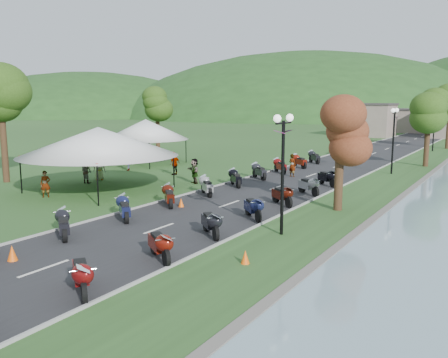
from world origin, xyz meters
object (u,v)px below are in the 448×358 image
Objects in this scene: vendor_tent_main at (99,159)px; pedestrian_a at (46,197)px; pedestrian_c at (128,171)px; pedestrian_b at (87,183)px.

vendor_tent_main is 4.21× the size of pedestrian_a.
pedestrian_c is at bearing 63.57° from pedestrian_a.
pedestrian_a is (-1.04, -3.30, -2.00)m from vendor_tent_main.
pedestrian_c is at bearing 121.96° from vendor_tent_main.
vendor_tent_main reaches higher than pedestrian_b.
vendor_tent_main is 4.21× the size of pedestrian_c.
pedestrian_c is (-4.57, 7.32, -2.00)m from vendor_tent_main.
pedestrian_b is (-1.73, 4.67, 0.00)m from pedestrian_a.
vendor_tent_main is 3.68m from pedestrian_b.
pedestrian_b is at bearing 153.69° from vendor_tent_main.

